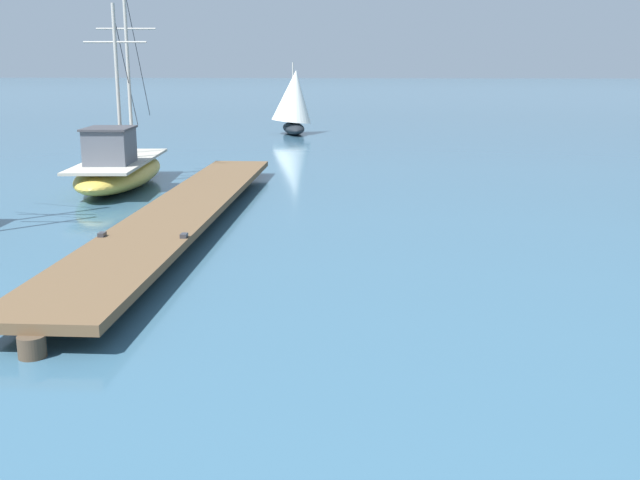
% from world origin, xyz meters
% --- Properties ---
extents(floating_dock, '(1.94, 16.91, 0.53)m').
position_xyz_m(floating_dock, '(-6.21, 16.33, 0.36)').
color(floating_dock, brown).
rests_on(floating_dock, ground).
extents(fishing_boat_1, '(2.64, 8.16, 6.47)m').
position_xyz_m(fishing_boat_1, '(-9.52, 21.50, 0.61)').
color(fishing_boat_1, gold).
rests_on(fishing_boat_1, ground).
extents(distant_sailboat, '(2.76, 4.37, 3.76)m').
position_xyz_m(distant_sailboat, '(-6.10, 39.77, 1.70)').
color(distant_sailboat, black).
rests_on(distant_sailboat, ground).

